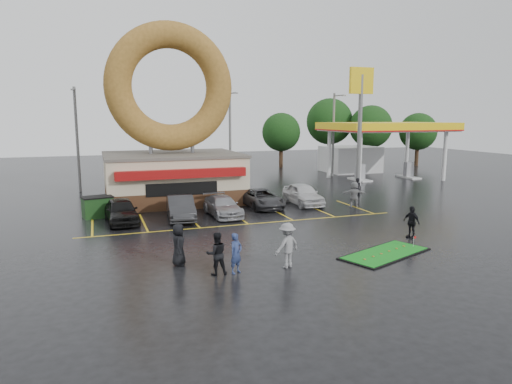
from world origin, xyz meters
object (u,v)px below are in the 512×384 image
object	(u,v)px
gas_station	(370,142)
putting_green	(385,253)
car_black	(121,211)
streetlight_mid	(230,134)
shell_sign	(360,106)
car_silver	(223,206)
streetlight_left	(77,137)
car_white	(303,194)
car_dgrey	(181,208)
donut_shop	(172,143)
car_grey	(262,198)
dumpster	(98,207)
person_cameraman	(411,222)
streetlight_right	(334,133)
person_blue	(236,253)

from	to	relation	value
gas_station	putting_green	xyz separation A→B (m)	(-15.80, -25.58, -3.66)
car_black	streetlight_mid	bearing A→B (deg)	48.87
shell_sign	car_silver	bearing A→B (deg)	-157.40
streetlight_left	car_white	size ratio (longest dim) A/B	1.94
putting_green	car_black	bearing A→B (deg)	136.37
car_black	car_dgrey	xyz separation A→B (m)	(3.62, -0.23, -0.01)
donut_shop	gas_station	world-z (taller)	donut_shop
shell_sign	car_silver	distance (m)	16.43
car_grey	car_white	bearing A→B (deg)	-2.53
streetlight_left	dumpster	bearing A→B (deg)	-83.20
donut_shop	person_cameraman	bearing A→B (deg)	-56.39
shell_sign	streetlight_right	size ratio (longest dim) A/B	1.18
streetlight_right	car_silver	distance (m)	23.38
streetlight_right	person_blue	world-z (taller)	streetlight_right
shell_sign	car_white	xyz separation A→B (m)	(-7.16, -4.00, -6.59)
streetlight_mid	donut_shop	bearing A→B (deg)	-131.38
shell_sign	car_white	distance (m)	10.52
streetlight_left	streetlight_right	world-z (taller)	same
dumpster	car_dgrey	bearing A→B (deg)	-38.22
car_white	person_cameraman	xyz separation A→B (m)	(1.46, -10.53, 0.08)
donut_shop	car_white	xyz separation A→B (m)	(8.84, -4.97, -3.68)
donut_shop	car_dgrey	world-z (taller)	donut_shop
streetlight_left	streetlight_mid	xyz separation A→B (m)	(14.00, 1.00, 0.00)
car_black	car_grey	size ratio (longest dim) A/B	0.94
donut_shop	streetlight_left	world-z (taller)	donut_shop
streetlight_mid	putting_green	distance (m)	26.00
donut_shop	shell_sign	distance (m)	16.29
streetlight_mid	putting_green	bearing A→B (deg)	-89.56
donut_shop	car_black	size ratio (longest dim) A/B	3.01
car_silver	putting_green	size ratio (longest dim) A/B	0.86
car_black	person_blue	size ratio (longest dim) A/B	2.63
person_blue	person_cameraman	size ratio (longest dim) A/B	0.98
streetlight_left	streetlight_right	xyz separation A→B (m)	(26.00, 2.00, 0.00)
shell_sign	donut_shop	bearing A→B (deg)	176.53
car_black	car_silver	bearing A→B (deg)	-3.95
gas_station	streetlight_right	world-z (taller)	streetlight_right
donut_shop	car_grey	size ratio (longest dim) A/B	2.83
shell_sign	streetlight_left	distance (m)	24.46
dumpster	putting_green	size ratio (longest dim) A/B	0.35
car_white	person_cameraman	bearing A→B (deg)	-80.76
streetlight_mid	gas_station	bearing A→B (deg)	0.08
streetlight_left	gas_station	bearing A→B (deg)	1.95
person_blue	streetlight_right	bearing A→B (deg)	24.22
car_grey	person_cameraman	bearing A→B (deg)	-68.24
streetlight_right	dumpster	size ratio (longest dim) A/B	5.00
gas_station	car_white	size ratio (longest dim) A/B	2.95
car_dgrey	streetlight_left	bearing A→B (deg)	119.89
car_black	dumpster	world-z (taller)	car_black
shell_sign	putting_green	size ratio (longest dim) A/B	2.04
streetlight_mid	person_cameraman	world-z (taller)	streetlight_mid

